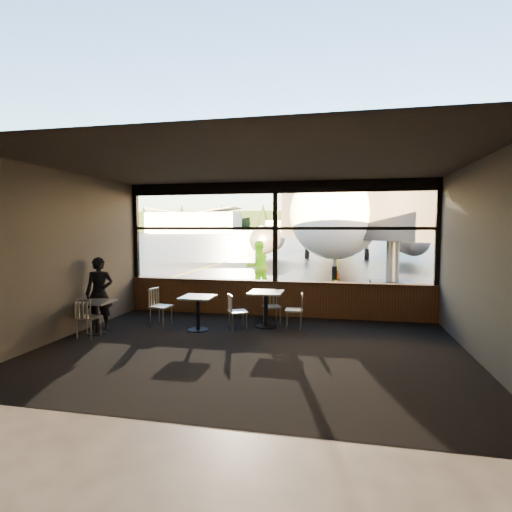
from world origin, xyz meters
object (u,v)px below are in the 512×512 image
(ground_crew, at_px, (258,267))
(cone_wing, at_px, (263,256))
(jet_bridge, at_px, (393,222))
(cafe_table_mid, at_px, (198,313))
(chair_near_e, at_px, (294,311))
(chair_near_w, at_px, (238,312))
(chair_near_n, at_px, (272,307))
(cafe_table_near, at_px, (266,309))
(airliner, at_px, (337,187))
(cafe_table_left, at_px, (97,317))
(cone_nose, at_px, (337,274))
(passenger, at_px, (99,293))
(chair_mid_w, at_px, (161,307))
(chair_left_s, at_px, (89,318))

(ground_crew, relative_size, cone_wing, 3.96)
(jet_bridge, height_order, cone_wing, jet_bridge)
(cafe_table_mid, relative_size, chair_near_e, 0.95)
(chair_near_w, relative_size, chair_near_n, 1.00)
(cafe_table_near, relative_size, ground_crew, 0.45)
(chair_near_e, relative_size, chair_near_n, 1.00)
(cafe_table_near, relative_size, chair_near_e, 1.01)
(airliner, bearing_deg, cafe_table_mid, -97.75)
(cafe_table_left, bearing_deg, cone_nose, 64.79)
(ground_crew, bearing_deg, passenger, 33.03)
(cone_wing, bearing_deg, chair_mid_w, -86.03)
(chair_near_w, bearing_deg, cafe_table_mid, -103.95)
(chair_mid_w, bearing_deg, chair_left_s, -30.15)
(chair_near_e, relative_size, cone_wing, 1.77)
(chair_near_e, xyz_separation_m, chair_near_n, (-0.57, 0.30, 0.00))
(cafe_table_near, relative_size, cone_wing, 1.79)
(cafe_table_mid, bearing_deg, airliner, 82.29)
(chair_near_e, xyz_separation_m, cone_nose, (0.93, 9.41, -0.20))
(airliner, distance_m, cone_nose, 12.35)
(airliner, xyz_separation_m, chair_near_n, (-1.36, -20.37, -4.86))
(cafe_table_near, relative_size, passenger, 0.51)
(airliner, height_order, chair_near_n, airliner)
(chair_near_w, bearing_deg, chair_near_n, 110.26)
(chair_near_n, bearing_deg, chair_near_w, 23.03)
(chair_near_n, relative_size, passenger, 0.50)
(jet_bridge, relative_size, cone_wing, 24.91)
(airliner, distance_m, cafe_table_mid, 22.07)
(cafe_table_left, bearing_deg, cone_wing, 90.95)
(cafe_table_mid, distance_m, ground_crew, 5.59)
(chair_near_e, height_order, cone_nose, chair_near_e)
(jet_bridge, distance_m, cafe_table_left, 10.99)
(chair_mid_w, distance_m, cone_wing, 20.30)
(jet_bridge, xyz_separation_m, chair_mid_w, (-6.06, -7.13, -2.09))
(chair_near_n, xyz_separation_m, cone_nose, (1.49, 9.11, -0.20))
(chair_mid_w, bearing_deg, chair_near_e, 107.01)
(cone_wing, bearing_deg, passenger, -89.55)
(chair_near_n, distance_m, chair_left_s, 4.09)
(jet_bridge, bearing_deg, chair_near_w, -120.34)
(cafe_table_left, distance_m, chair_near_n, 3.96)
(cafe_table_mid, relative_size, passenger, 0.47)
(passenger, bearing_deg, jet_bridge, 26.92)
(chair_near_w, bearing_deg, chair_near_e, 81.57)
(passenger, xyz_separation_m, cone_nose, (5.26, 10.39, -0.61))
(chair_mid_w, xyz_separation_m, chair_left_s, (-1.04, -1.26, -0.02))
(airliner, height_order, ground_crew, airliner)
(cafe_table_near, height_order, ground_crew, ground_crew)
(airliner, xyz_separation_m, passenger, (-5.13, -21.65, -4.44))
(jet_bridge, relative_size, chair_mid_w, 12.93)
(cafe_table_near, distance_m, cafe_table_left, 3.75)
(cafe_table_mid, bearing_deg, chair_near_e, 17.44)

